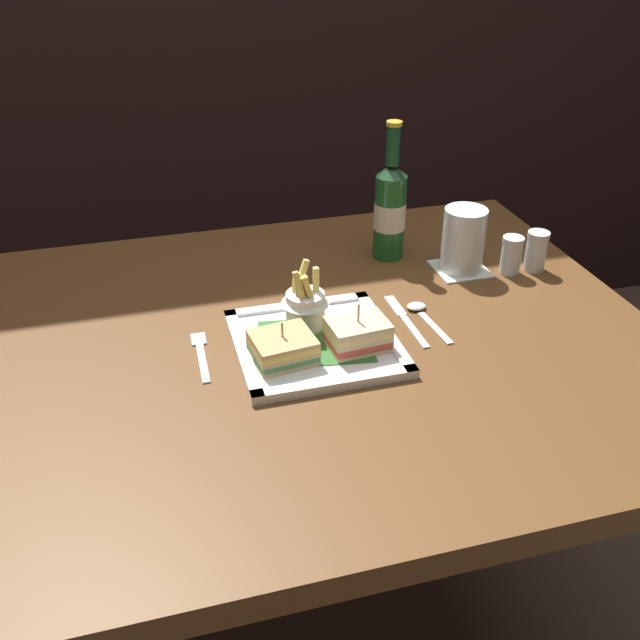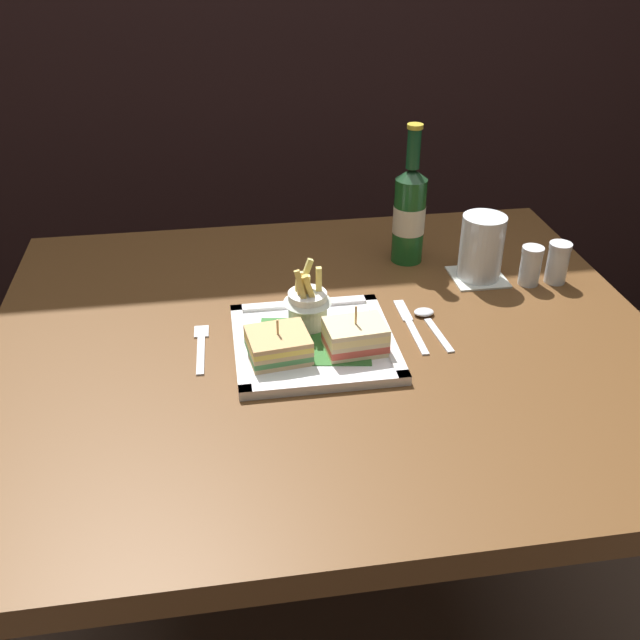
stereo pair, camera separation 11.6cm
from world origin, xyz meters
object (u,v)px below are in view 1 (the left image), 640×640
(sandwich_half_left, at_px, (283,348))
(beer_bottle, at_px, (390,209))
(sandwich_half_right, at_px, (358,334))
(knife, at_px, (405,318))
(fries_cup, at_px, (305,303))
(water_glass, at_px, (463,244))
(square_plate, at_px, (315,343))
(salt_shaker, at_px, (511,257))
(dining_table, at_px, (324,382))
(fork, at_px, (201,353))
(pepper_shaker, at_px, (536,253))
(spoon, at_px, (421,312))

(sandwich_half_left, height_order, beer_bottle, beer_bottle)
(sandwich_half_right, distance_m, knife, 0.14)
(fries_cup, bearing_deg, water_glass, 21.81)
(square_plate, height_order, salt_shaker, salt_shaker)
(dining_table, xyz_separation_m, sandwich_half_right, (0.04, -0.06, 0.13))
(sandwich_half_right, relative_size, salt_shaker, 1.33)
(dining_table, xyz_separation_m, square_plate, (-0.02, -0.03, 0.10))
(square_plate, relative_size, fries_cup, 2.30)
(sandwich_half_left, height_order, fork, sandwich_half_left)
(knife, xyz_separation_m, salt_shaker, (0.26, 0.11, 0.03))
(sandwich_half_right, bearing_deg, sandwich_half_left, -180.00)
(pepper_shaker, bearing_deg, square_plate, -162.42)
(beer_bottle, xyz_separation_m, fork, (-0.41, -0.26, -0.10))
(spoon, bearing_deg, sandwich_half_left, -162.58)
(fries_cup, xyz_separation_m, salt_shaker, (0.43, 0.10, -0.02))
(knife, relative_size, salt_shaker, 2.36)
(sandwich_half_right, bearing_deg, dining_table, 119.51)
(fork, xyz_separation_m, spoon, (0.39, 0.02, 0.00))
(dining_table, height_order, sandwich_half_left, sandwich_half_left)
(beer_bottle, distance_m, fork, 0.50)
(water_glass, bearing_deg, knife, -139.77)
(sandwich_half_right, bearing_deg, fork, 165.81)
(fries_cup, height_order, fork, fries_cup)
(fries_cup, height_order, beer_bottle, beer_bottle)
(square_plate, xyz_separation_m, salt_shaker, (0.43, 0.15, 0.03))
(pepper_shaker, bearing_deg, knife, -160.59)
(dining_table, relative_size, square_plate, 4.33)
(beer_bottle, relative_size, pepper_shaker, 3.45)
(water_glass, height_order, fork, water_glass)
(beer_bottle, distance_m, pepper_shaker, 0.29)
(sandwich_half_left, xyz_separation_m, pepper_shaker, (0.54, 0.19, 0.00))
(sandwich_half_right, distance_m, beer_bottle, 0.37)
(dining_table, bearing_deg, fries_cup, 144.81)
(dining_table, height_order, salt_shaker, salt_shaker)
(spoon, height_order, salt_shaker, salt_shaker)
(knife, bearing_deg, dining_table, -174.99)
(dining_table, relative_size, beer_bottle, 4.09)
(square_plate, distance_m, fries_cup, 0.07)
(spoon, bearing_deg, fries_cup, 179.96)
(square_plate, bearing_deg, sandwich_half_right, -28.90)
(spoon, bearing_deg, knife, -168.87)
(water_glass, relative_size, salt_shaker, 1.64)
(fries_cup, height_order, water_glass, water_glass)
(sandwich_half_right, bearing_deg, square_plate, 151.10)
(fork, bearing_deg, water_glass, 17.08)
(sandwich_half_right, xyz_separation_m, fork, (-0.24, 0.06, -0.03))
(knife, bearing_deg, salt_shaker, 23.01)
(knife, bearing_deg, fork, -177.46)
(dining_table, height_order, knife, knife)
(water_glass, xyz_separation_m, spoon, (-0.14, -0.14, -0.05))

